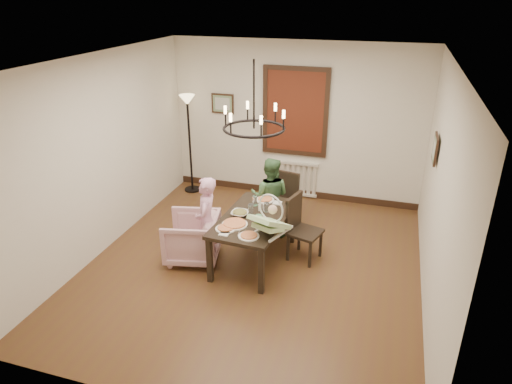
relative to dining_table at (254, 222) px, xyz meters
The scene contains 17 objects.
room_shell 0.82m from the dining_table, 83.11° to the left, with size 4.51×5.00×2.81m.
dining_table is the anchor object (origin of this frame).
chair_far 1.09m from the dining_table, 82.68° to the left, with size 0.40×0.40×0.91m, color black, non-canonical shape.
chair_right 0.73m from the dining_table, 21.22° to the left, with size 0.42×0.42×0.96m, color black, non-canonical shape.
armchair 0.93m from the dining_table, 166.28° to the right, with size 0.73×0.75×0.68m, color beige.
elderly_woman 0.66m from the dining_table, 160.16° to the right, with size 0.39×0.26×1.07m, color #D596B6.
seated_man 0.85m from the dining_table, 90.39° to the left, with size 0.51×0.40×1.04m, color #446F42.
baby_bouncer 0.57m from the dining_table, 49.61° to the right, with size 0.40×0.55×0.36m, color #BCE29B, non-canonical shape.
salad_bowl 0.23m from the dining_table, behind, with size 0.29×0.29×0.07m, color white.
pizza_platter 0.37m from the dining_table, 119.24° to the right, with size 0.34×0.34×0.04m, color tan.
drinking_glass 0.19m from the dining_table, 135.16° to the left, with size 0.08×0.08×0.15m, color silver.
window_blinds 2.53m from the dining_table, 89.29° to the left, with size 1.00×0.03×1.40m, color #562111.
radiator 2.37m from the dining_table, 89.29° to the left, with size 0.92×0.12×0.62m, color silver, non-canonical shape.
picture_back 2.88m from the dining_table, 119.42° to the left, with size 0.42×0.03×0.36m, color black.
picture_right 2.59m from the dining_table, 19.03° to the left, with size 0.42×0.03×0.36m, color black.
floor_lamp 2.77m from the dining_table, 132.78° to the left, with size 0.30×0.30×1.80m, color black, non-canonical shape.
chandelier 1.34m from the dining_table, 87.61° to the right, with size 0.80×0.80×0.04m, color black.
Camera 1 is at (1.62, -5.19, 3.57)m, focal length 32.00 mm.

